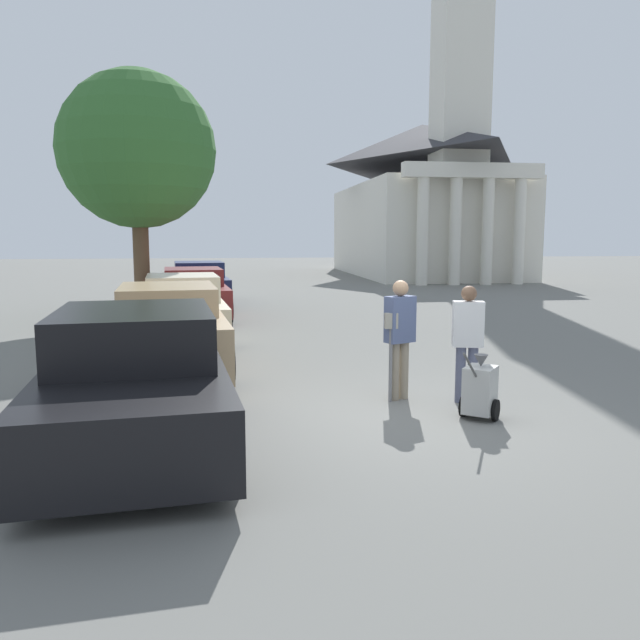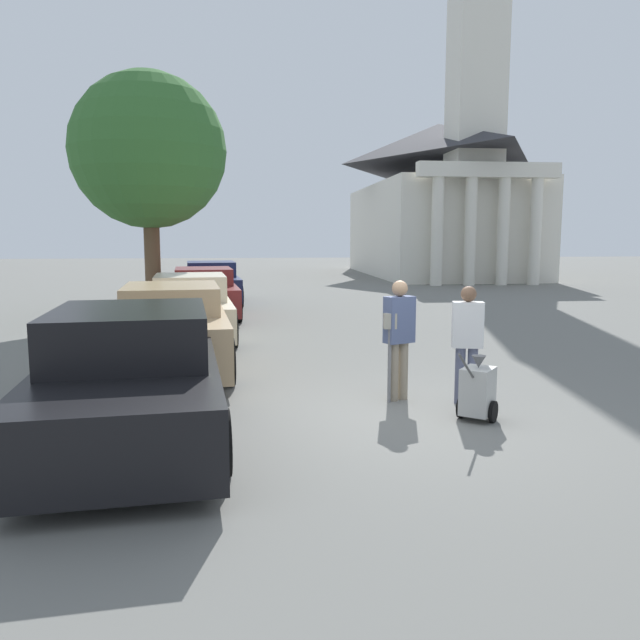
% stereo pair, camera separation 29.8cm
% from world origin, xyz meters
% --- Properties ---
extents(ground_plane, '(120.00, 120.00, 0.00)m').
position_xyz_m(ground_plane, '(0.00, 0.00, 0.00)').
color(ground_plane, slate).
extents(parked_car_black, '(2.44, 5.36, 1.53)m').
position_xyz_m(parked_car_black, '(-3.14, -0.28, 0.70)').
color(parked_car_black, black).
rests_on(parked_car_black, ground_plane).
extents(parked_car_tan, '(2.33, 5.25, 1.50)m').
position_xyz_m(parked_car_tan, '(-3.14, 3.49, 0.72)').
color(parked_car_tan, tan).
rests_on(parked_car_tan, ground_plane).
extents(parked_car_cream, '(2.27, 4.99, 1.48)m').
position_xyz_m(parked_car_cream, '(-3.14, 6.81, 0.69)').
color(parked_car_cream, beige).
rests_on(parked_car_cream, ground_plane).
extents(parked_car_maroon, '(2.33, 5.29, 1.43)m').
position_xyz_m(parked_car_maroon, '(-3.14, 10.81, 0.68)').
color(parked_car_maroon, maroon).
rests_on(parked_car_maroon, ground_plane).
extents(parked_car_navy, '(2.31, 4.85, 1.47)m').
position_xyz_m(parked_car_navy, '(-3.14, 14.22, 0.69)').
color(parked_car_navy, '#19234C').
rests_on(parked_car_navy, ground_plane).
extents(parking_meter, '(0.18, 0.09, 1.28)m').
position_xyz_m(parking_meter, '(0.20, 0.76, 0.90)').
color(parking_meter, slate).
rests_on(parking_meter, ground_plane).
extents(person_worker, '(0.47, 0.37, 1.73)m').
position_xyz_m(person_worker, '(0.36, 0.88, 0.99)').
color(person_worker, gray).
rests_on(person_worker, ground_plane).
extents(person_supervisor, '(0.46, 0.31, 1.67)m').
position_xyz_m(person_supervisor, '(1.26, 0.58, 0.94)').
color(person_supervisor, '#515670').
rests_on(person_supervisor, ground_plane).
extents(equipment_cart, '(0.76, 0.90, 1.00)m').
position_xyz_m(equipment_cart, '(1.13, -0.22, 0.39)').
color(equipment_cart, '#B2B2AD').
rests_on(equipment_cart, ground_plane).
extents(church, '(8.24, 16.51, 25.72)m').
position_xyz_m(church, '(9.42, 28.72, 5.55)').
color(church, silver).
rests_on(church, ground_plane).
extents(shade_tree, '(4.27, 4.27, 6.83)m').
position_xyz_m(shade_tree, '(-4.51, 10.38, 4.67)').
color(shade_tree, brown).
rests_on(shade_tree, ground_plane).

